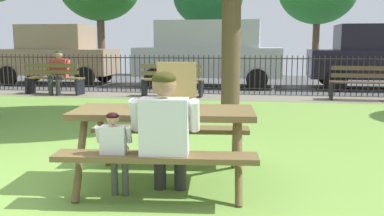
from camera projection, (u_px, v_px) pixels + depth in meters
ground at (125, 144)px, 6.17m from camera, size 28.00×12.15×0.02m
cobblestone_walkway at (187, 96)px, 11.41m from camera, size 28.00×1.40×0.01m
street_asphalt at (206, 82)px, 15.39m from camera, size 28.00×6.75×0.01m
picnic_table_foreground at (164, 126)px, 4.35m from camera, size 1.93×1.64×0.79m
pizza_box_open at (175, 100)px, 4.34m from camera, size 0.45×0.49×0.47m
adult_at_table at (166, 131)px, 3.84m from camera, size 0.63×0.62×1.19m
child_at_table at (115, 147)px, 3.87m from camera, size 0.33×0.32×0.83m
iron_fence_streetside at (191, 74)px, 12.01m from camera, size 22.21×0.03×1.07m
park_bench_left at (54, 79)px, 11.78m from camera, size 1.63×0.58×0.85m
park_bench_center at (172, 81)px, 11.27m from camera, size 1.60×0.47×0.85m
park_bench_right at (364, 84)px, 10.53m from camera, size 1.62×0.53×0.85m
person_on_park_bench at (58, 70)px, 11.74m from camera, size 0.62×0.61×1.19m
parked_car_left at (57, 54)px, 14.57m from camera, size 3.91×1.85×1.98m
parked_car_center at (209, 52)px, 13.76m from camera, size 4.63×2.02×2.08m
parked_car_right at (383, 56)px, 12.96m from camera, size 4.43×1.96×1.94m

